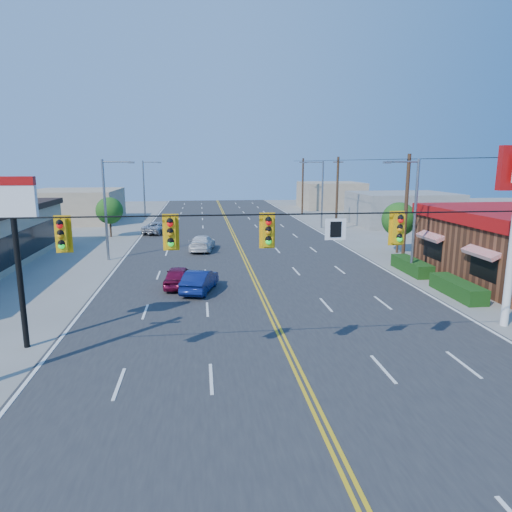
{
  "coord_description": "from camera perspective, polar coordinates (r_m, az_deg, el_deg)",
  "views": [
    {
      "loc": [
        -3.48,
        -15.37,
        7.74
      ],
      "look_at": [
        -0.22,
        11.42,
        2.2
      ],
      "focal_mm": 32.0,
      "sensor_mm": 36.0,
      "label": 1
    }
  ],
  "objects": [
    {
      "name": "bld_east_mid",
      "position": [
        61.23,
        17.78,
        5.67
      ],
      "size": [
        12.0,
        10.0,
        4.0
      ],
      "primitive_type": "cube",
      "color": "gray",
      "rests_on": "ground"
    },
    {
      "name": "signal_span",
      "position": [
        15.99,
        5.31,
        1.26
      ],
      "size": [
        24.32,
        0.34,
        9.0
      ],
      "color": "#47301E",
      "rests_on": "ground"
    },
    {
      "name": "streetlight_ne",
      "position": [
        55.34,
        8.1,
        8.14
      ],
      "size": [
        2.55,
        0.25,
        8.0
      ],
      "color": "gray",
      "rests_on": "ground"
    },
    {
      "name": "tree_west",
      "position": [
        50.52,
        -17.85,
        5.42
      ],
      "size": [
        2.8,
        2.8,
        4.2
      ],
      "color": "#47301E",
      "rests_on": "ground"
    },
    {
      "name": "road",
      "position": [
        36.37,
        -1.29,
        -0.64
      ],
      "size": [
        20.0,
        120.0,
        0.06
      ],
      "primitive_type": "cube",
      "color": "#2D2D30",
      "rests_on": "ground"
    },
    {
      "name": "utility_pole_near",
      "position": [
        37.04,
        18.23,
        5.54
      ],
      "size": [
        0.28,
        0.28,
        8.4
      ],
      "primitive_type": "cylinder",
      "color": "#47301E",
      "rests_on": "ground"
    },
    {
      "name": "car_silver",
      "position": [
        51.61,
        -12.03,
        3.45
      ],
      "size": [
        3.85,
        5.16,
        1.3
      ],
      "primitive_type": "imported",
      "rotation": [
        0.0,
        0.0,
        2.73
      ],
      "color": "#BAB9BF",
      "rests_on": "ground"
    },
    {
      "name": "car_blue",
      "position": [
        27.89,
        -7.04,
        -3.19
      ],
      "size": [
        2.43,
        4.27,
        1.33
      ],
      "primitive_type": "imported",
      "rotation": [
        0.0,
        0.0,
        2.87
      ],
      "color": "#0E1B55",
      "rests_on": "ground"
    },
    {
      "name": "bld_west_far",
      "position": [
        65.73,
        -21.59,
        5.87
      ],
      "size": [
        11.0,
        12.0,
        4.2
      ],
      "primitive_type": "cube",
      "color": "tan",
      "rests_on": "ground"
    },
    {
      "name": "ground",
      "position": [
        17.56,
        5.4,
        -14.61
      ],
      "size": [
        160.0,
        160.0,
        0.0
      ],
      "primitive_type": "plane",
      "color": "gray",
      "rests_on": "ground"
    },
    {
      "name": "utility_pole_mid",
      "position": [
        53.83,
        10.1,
        7.65
      ],
      "size": [
        0.28,
        0.28,
        8.4
      ],
      "primitive_type": "cylinder",
      "color": "#47301E",
      "rests_on": "ground"
    },
    {
      "name": "car_magenta",
      "position": [
        29.15,
        -9.67,
        -2.62
      ],
      "size": [
        1.9,
        4.02,
        1.33
      ],
      "primitive_type": "imported",
      "rotation": [
        0.0,
        0.0,
        3.05
      ],
      "color": "maroon",
      "rests_on": "ground"
    },
    {
      "name": "tree_kfc_rear",
      "position": [
        41.33,
        17.42,
        4.39
      ],
      "size": [
        2.94,
        2.94,
        4.41
      ],
      "color": "#47301E",
      "rests_on": "ground"
    },
    {
      "name": "streetlight_nw",
      "position": [
        63.88,
        -13.66,
        8.38
      ],
      "size": [
        2.55,
        0.25,
        8.0
      ],
      "color": "gray",
      "rests_on": "ground"
    },
    {
      "name": "car_white",
      "position": [
        40.85,
        -6.74,
        1.56
      ],
      "size": [
        2.57,
        4.88,
        1.35
      ],
      "primitive_type": "imported",
      "rotation": [
        0.0,
        0.0,
        2.99
      ],
      "color": "silver",
      "rests_on": "ground"
    },
    {
      "name": "bld_east_far",
      "position": [
        80.76,
        9.32,
        7.51
      ],
      "size": [
        10.0,
        10.0,
        4.4
      ],
      "primitive_type": "cube",
      "color": "tan",
      "rests_on": "ground"
    },
    {
      "name": "streetlight_sw",
      "position": [
        38.22,
        -18.06,
        6.19
      ],
      "size": [
        2.55,
        0.25,
        8.0
      ],
      "color": "gray",
      "rests_on": "ground"
    },
    {
      "name": "utility_pole_far",
      "position": [
        71.21,
        5.85,
        8.69
      ],
      "size": [
        0.28,
        0.28,
        8.4
      ],
      "primitive_type": "cylinder",
      "color": "#47301E",
      "rests_on": "ground"
    },
    {
      "name": "streetlight_se",
      "position": [
        32.82,
        18.97,
        5.33
      ],
      "size": [
        2.55,
        0.25,
        8.0
      ],
      "color": "gray",
      "rests_on": "ground"
    },
    {
      "name": "pizza_hut_sign",
      "position": [
        20.94,
        -27.97,
        3.22
      ],
      "size": [
        1.9,
        0.3,
        6.85
      ],
      "color": "black",
      "rests_on": "ground"
    }
  ]
}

